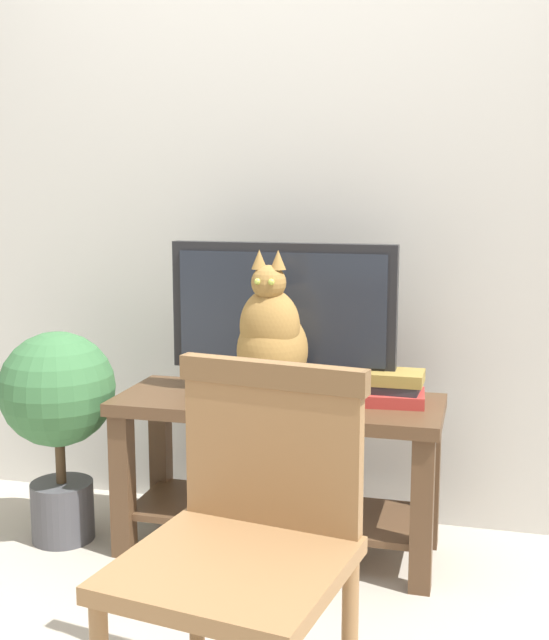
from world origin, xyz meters
The scene contains 9 objects.
ground_plane centered at (0.00, 0.00, 0.00)m, with size 12.00×12.00×0.00m, color #ADA393.
back_wall centered at (0.00, 0.91, 1.40)m, with size 7.00×0.12×2.80m, color beige.
tv_stand centered at (0.06, 0.48, 0.38)m, with size 1.13×0.44×0.56m.
tv centered at (0.06, 0.54, 0.84)m, with size 0.79×0.20×0.54m.
media_box centered at (0.06, 0.39, 0.58)m, with size 0.42×0.28×0.05m.
cat centered at (0.06, 0.38, 0.79)m, with size 0.24×0.35×0.48m.
wooden_chair centered at (0.24, -0.50, 0.52)m, with size 0.54×0.54×0.88m.
book_stack centered at (0.45, 0.52, 0.61)m, with size 0.23×0.19×0.11m.
potted_plant centered at (-0.73, 0.37, 0.50)m, with size 0.41×0.41×0.78m.
Camera 1 is at (0.74, -2.18, 1.29)m, focal length 45.80 mm.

